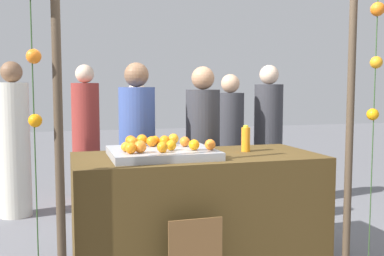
{
  "coord_description": "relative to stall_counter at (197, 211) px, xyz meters",
  "views": [
    {
      "loc": [
        -1.02,
        -3.35,
        1.43
      ],
      "look_at": [
        0.0,
        0.15,
        1.1
      ],
      "focal_mm": 41.97,
      "sensor_mm": 36.0,
      "label": 1
    }
  ],
  "objects": [
    {
      "name": "orange_11",
      "position": [
        -0.13,
        0.26,
        0.55
      ],
      "size": [
        0.09,
        0.09,
        0.09
      ],
      "primitive_type": "sphere",
      "color": "orange",
      "rests_on": "orange_tray"
    },
    {
      "name": "vendor_right",
      "position": [
        0.28,
        0.73,
        0.31
      ],
      "size": [
        0.33,
        0.33,
        1.63
      ],
      "color": "#333338",
      "rests_on": "ground_plane"
    },
    {
      "name": "orange_tray",
      "position": [
        -0.29,
        -0.02,
        0.48
      ],
      "size": [
        0.79,
        0.67,
        0.06
      ],
      "primitive_type": "cube",
      "color": "#9EA0A5",
      "rests_on": "stall_counter"
    },
    {
      "name": "crowd_person_1",
      "position": [
        0.84,
        1.47,
        0.29
      ],
      "size": [
        0.32,
        0.32,
        1.58
      ],
      "color": "#333338",
      "rests_on": "ground_plane"
    },
    {
      "name": "orange_7",
      "position": [
        -0.34,
        0.14,
        0.55
      ],
      "size": [
        0.08,
        0.08,
        0.08
      ],
      "primitive_type": "sphere",
      "color": "orange",
      "rests_on": "orange_tray"
    },
    {
      "name": "orange_0",
      "position": [
        -0.49,
        0.22,
        0.55
      ],
      "size": [
        0.09,
        0.09,
        0.09
      ],
      "primitive_type": "sphere",
      "color": "orange",
      "rests_on": "orange_tray"
    },
    {
      "name": "orange_14",
      "position": [
        -0.24,
        -0.12,
        0.55
      ],
      "size": [
        0.08,
        0.08,
        0.08
      ],
      "primitive_type": "sphere",
      "color": "orange",
      "rests_on": "orange_tray"
    },
    {
      "name": "vendor_left",
      "position": [
        -0.36,
        0.72,
        0.32
      ],
      "size": [
        0.33,
        0.33,
        1.66
      ],
      "color": "#384C8C",
      "rests_on": "ground_plane"
    },
    {
      "name": "orange_9",
      "position": [
        -0.49,
        0.14,
        0.55
      ],
      "size": [
        0.08,
        0.08,
        0.08
      ],
      "primitive_type": "sphere",
      "color": "orange",
      "rests_on": "orange_tray"
    },
    {
      "name": "orange_8",
      "position": [
        -0.4,
        0.23,
        0.56
      ],
      "size": [
        0.09,
        0.09,
        0.09
      ],
      "primitive_type": "sphere",
      "color": "orange",
      "rests_on": "orange_tray"
    },
    {
      "name": "canopy_post_left",
      "position": [
        -1.04,
        -0.49,
        0.72
      ],
      "size": [
        0.06,
        0.06,
        2.33
      ],
      "primitive_type": "cylinder",
      "color": "#473828",
      "rests_on": "ground_plane"
    },
    {
      "name": "orange_3",
      "position": [
        -0.3,
        0.21,
        0.55
      ],
      "size": [
        0.08,
        0.08,
        0.08
      ],
      "primitive_type": "sphere",
      "color": "orange",
      "rests_on": "orange_tray"
    },
    {
      "name": "crowd_person_0",
      "position": [
        -0.23,
        1.53,
        0.24
      ],
      "size": [
        0.3,
        0.3,
        1.49
      ],
      "color": "#333338",
      "rests_on": "ground_plane"
    },
    {
      "name": "orange_6",
      "position": [
        -0.23,
        0.14,
        0.55
      ],
      "size": [
        0.09,
        0.09,
        0.09
      ],
      "primitive_type": "sphere",
      "color": "orange",
      "rests_on": "orange_tray"
    },
    {
      "name": "orange_12",
      "position": [
        -0.07,
        -0.16,
        0.55
      ],
      "size": [
        0.08,
        0.08,
        0.08
      ],
      "primitive_type": "sphere",
      "color": "orange",
      "rests_on": "orange_tray"
    },
    {
      "name": "crowd_person_2",
      "position": [
        -1.53,
        1.91,
        0.35
      ],
      "size": [
        0.34,
        0.34,
        1.72
      ],
      "color": "beige",
      "rests_on": "ground_plane"
    },
    {
      "name": "canopy_post_right",
      "position": [
        1.04,
        -0.49,
        0.72
      ],
      "size": [
        0.06,
        0.06,
        2.33
      ],
      "primitive_type": "cylinder",
      "color": "#473828",
      "rests_on": "ground_plane"
    },
    {
      "name": "orange_13",
      "position": [
        -0.33,
        -0.21,
        0.55
      ],
      "size": [
        0.08,
        0.08,
        0.08
      ],
      "primitive_type": "sphere",
      "color": "orange",
      "rests_on": "orange_tray"
    },
    {
      "name": "orange_10",
      "position": [
        -0.49,
        -0.18,
        0.56
      ],
      "size": [
        0.09,
        0.09,
        0.09
      ],
      "primitive_type": "sphere",
      "color": "orange",
      "rests_on": "orange_tray"
    },
    {
      "name": "juice_bottle",
      "position": [
        0.44,
        0.07,
        0.55
      ],
      "size": [
        0.07,
        0.07,
        0.22
      ],
      "color": "orange",
      "rests_on": "stall_counter"
    },
    {
      "name": "garland_strand_right",
      "position": [
        1.21,
        -0.53,
        1.19
      ],
      "size": [
        0.11,
        0.11,
        2.1
      ],
      "color": "#2D4C23",
      "rests_on": "ground_plane"
    },
    {
      "name": "garland_strand_left",
      "position": [
        -1.18,
        -0.5,
        1.22
      ],
      "size": [
        0.1,
        0.11,
        2.1
      ],
      "color": "#2D4C23",
      "rests_on": "ground_plane"
    },
    {
      "name": "orange_5",
      "position": [
        -0.08,
        0.07,
        0.55
      ],
      "size": [
        0.08,
        0.08,
        0.08
      ],
      "primitive_type": "sphere",
      "color": "orange",
      "rests_on": "orange_tray"
    },
    {
      "name": "crowd_person_4",
      "position": [
        1.36,
        1.53,
        0.34
      ],
      "size": [
        0.34,
        0.34,
        1.7
      ],
      "color": "#333338",
      "rests_on": "ground_plane"
    },
    {
      "name": "orange_2",
      "position": [
        -0.58,
        -0.09,
        0.55
      ],
      "size": [
        0.07,
        0.07,
        0.07
      ],
      "primitive_type": "sphere",
      "color": "orange",
      "rests_on": "orange_tray"
    },
    {
      "name": "orange_1",
      "position": [
        -0.56,
        -0.21,
        0.55
      ],
      "size": [
        0.08,
        0.08,
        0.08
      ],
      "primitive_type": "sphere",
      "color": "orange",
      "rests_on": "orange_tray"
    },
    {
      "name": "stall_counter",
      "position": [
        0.0,
        0.0,
        0.0
      ],
      "size": [
        1.93,
        0.89,
        0.9
      ],
      "primitive_type": "cube",
      "color": "#4C3819",
      "rests_on": "ground_plane"
    },
    {
      "name": "crowd_person_3",
      "position": [
        -0.73,
        2.42,
        0.35
      ],
      "size": [
        0.34,
        0.34,
        1.72
      ],
      "color": "maroon",
      "rests_on": "ground_plane"
    },
    {
      "name": "orange_4",
      "position": [
        0.05,
        -0.17,
        0.55
      ],
      "size": [
        0.08,
        0.08,
        0.08
      ],
      "primitive_type": "sphere",
      "color": "orange",
      "rests_on": "orange_tray"
    }
  ]
}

